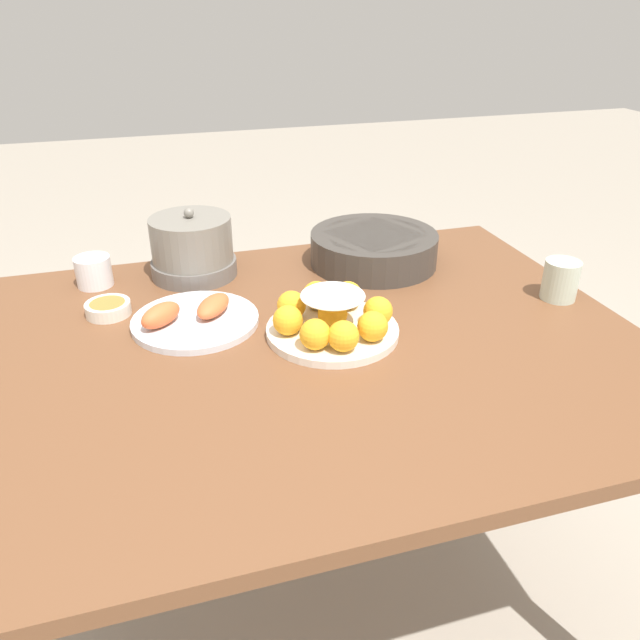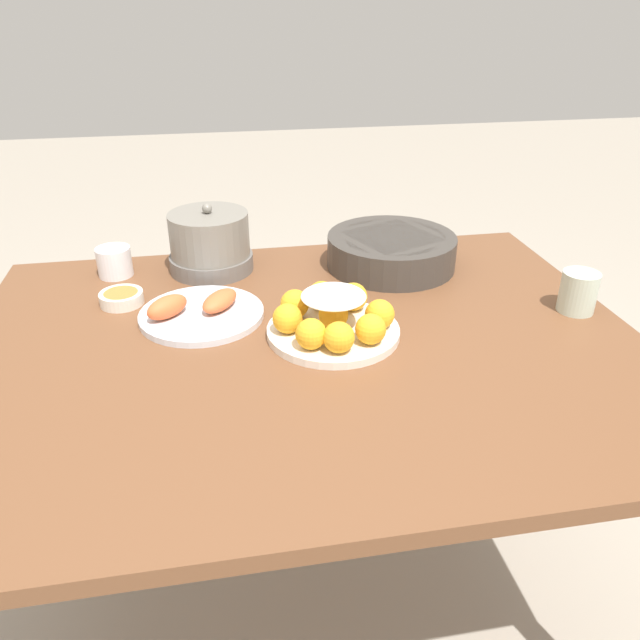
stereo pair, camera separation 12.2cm
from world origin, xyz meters
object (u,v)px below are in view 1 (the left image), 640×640
(warming_pot, at_px, (192,248))
(cup_near, at_px, (560,280))
(cake_plate, at_px, (332,318))
(seafood_platter, at_px, (193,318))
(serving_bowl, at_px, (374,247))
(cup_far, at_px, (94,271))
(dining_table, at_px, (308,382))
(sauce_bowl, at_px, (108,308))

(warming_pot, bearing_deg, cup_near, -25.46)
(cake_plate, bearing_deg, seafood_platter, 154.66)
(seafood_platter, bearing_deg, cake_plate, -25.34)
(serving_bowl, distance_m, cup_far, 0.67)
(dining_table, height_order, serving_bowl, serving_bowl)
(dining_table, height_order, seafood_platter, seafood_platter)
(seafood_platter, bearing_deg, dining_table, -33.56)
(sauce_bowl, xyz_separation_m, seafood_platter, (0.17, -0.10, 0.00))
(dining_table, xyz_separation_m, cup_far, (-0.40, 0.40, 0.13))
(serving_bowl, xyz_separation_m, warming_pot, (-0.44, 0.06, 0.03))
(seafood_platter, xyz_separation_m, warming_pot, (0.03, 0.25, 0.06))
(cake_plate, bearing_deg, cup_far, 140.04)
(dining_table, height_order, cake_plate, cake_plate)
(sauce_bowl, distance_m, cup_near, 0.98)
(cup_near, bearing_deg, warming_pot, 154.54)
(seafood_platter, relative_size, warming_pot, 1.29)
(dining_table, bearing_deg, cake_plate, 13.76)
(cake_plate, bearing_deg, cup_near, 1.47)
(sauce_bowl, bearing_deg, warming_pot, 37.98)
(cup_near, bearing_deg, sauce_bowl, 167.88)
(sauce_bowl, relative_size, seafood_platter, 0.36)
(cake_plate, distance_m, seafood_platter, 0.29)
(cake_plate, relative_size, cup_far, 3.26)
(cup_near, relative_size, warming_pot, 0.44)
(cup_near, bearing_deg, cup_far, 159.58)
(serving_bowl, relative_size, cup_near, 3.56)
(sauce_bowl, bearing_deg, cake_plate, -27.25)
(dining_table, distance_m, sauce_bowl, 0.45)
(cake_plate, relative_size, serving_bowl, 0.84)
(seafood_platter, height_order, warming_pot, warming_pot)
(seafood_platter, height_order, cup_near, cup_near)
(sauce_bowl, relative_size, cup_far, 1.16)
(warming_pot, bearing_deg, cup_far, 178.46)
(dining_table, bearing_deg, seafood_platter, 146.44)
(seafood_platter, bearing_deg, warming_pot, 82.66)
(cup_near, height_order, cup_far, cup_near)
(cake_plate, height_order, seafood_platter, cake_plate)
(serving_bowl, height_order, seafood_platter, serving_bowl)
(dining_table, height_order, warming_pot, warming_pot)
(cake_plate, xyz_separation_m, cup_near, (0.53, 0.01, 0.01))
(dining_table, distance_m, seafood_platter, 0.27)
(cup_far, bearing_deg, serving_bowl, -5.41)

